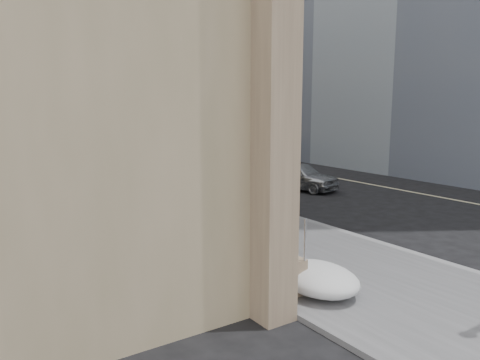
{
  "coord_description": "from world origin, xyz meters",
  "views": [
    {
      "loc": [
        -8.16,
        -8.98,
        4.19
      ],
      "look_at": [
        0.1,
        3.21,
        1.7
      ],
      "focal_mm": 35.0,
      "sensor_mm": 36.0,
      "label": 1
    }
  ],
  "objects_px": {
    "mounted_horse_left": "(270,207)",
    "car_silver": "(299,176)",
    "mounted_horse_right": "(250,179)",
    "pedestrian": "(262,200)",
    "car_grey": "(239,150)"
  },
  "relations": [
    {
      "from": "car_grey",
      "to": "pedestrian",
      "type": "bearing_deg",
      "value": 64.32
    },
    {
      "from": "car_grey",
      "to": "mounted_horse_right",
      "type": "bearing_deg",
      "value": 63.5
    },
    {
      "from": "mounted_horse_left",
      "to": "mounted_horse_right",
      "type": "xyz_separation_m",
      "value": [
        1.93,
        3.76,
        0.13
      ]
    },
    {
      "from": "mounted_horse_right",
      "to": "pedestrian",
      "type": "xyz_separation_m",
      "value": [
        -1.07,
        -2.2,
        -0.33
      ]
    },
    {
      "from": "mounted_horse_left",
      "to": "car_silver",
      "type": "height_order",
      "value": "mounted_horse_left"
    },
    {
      "from": "pedestrian",
      "to": "car_silver",
      "type": "distance_m",
      "value": 7.39
    },
    {
      "from": "mounted_horse_right",
      "to": "car_grey",
      "type": "distance_m",
      "value": 17.49
    },
    {
      "from": "mounted_horse_right",
      "to": "car_silver",
      "type": "bearing_deg",
      "value": -128.18
    },
    {
      "from": "mounted_horse_left",
      "to": "car_grey",
      "type": "bearing_deg",
      "value": -124.95
    },
    {
      "from": "mounted_horse_left",
      "to": "car_silver",
      "type": "relative_size",
      "value": 0.67
    },
    {
      "from": "mounted_horse_left",
      "to": "car_silver",
      "type": "bearing_deg",
      "value": -139.87
    },
    {
      "from": "mounted_horse_left",
      "to": "pedestrian",
      "type": "relative_size",
      "value": 1.56
    },
    {
      "from": "mounted_horse_right",
      "to": "car_grey",
      "type": "bearing_deg",
      "value": -98.97
    },
    {
      "from": "mounted_horse_left",
      "to": "mounted_horse_right",
      "type": "height_order",
      "value": "mounted_horse_right"
    },
    {
      "from": "car_silver",
      "to": "mounted_horse_right",
      "type": "bearing_deg",
      "value": -166.54
    }
  ]
}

